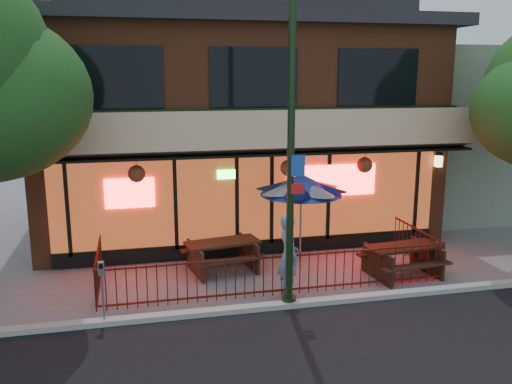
{
  "coord_description": "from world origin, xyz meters",
  "views": [
    {
      "loc": [
        -3.24,
        -11.32,
        5.07
      ],
      "look_at": [
        -0.21,
        2.0,
        2.11
      ],
      "focal_mm": 38.0,
      "sensor_mm": 36.0,
      "label": 1
    }
  ],
  "objects_px": {
    "picnic_table_left": "(223,251)",
    "parking_meter_near": "(102,282)",
    "patio_umbrella": "(301,184)",
    "pedestrian": "(289,256)",
    "picnic_table_right": "(403,256)",
    "street_light": "(291,167)"
  },
  "relations": [
    {
      "from": "patio_umbrella",
      "to": "parking_meter_near",
      "type": "height_order",
      "value": "patio_umbrella"
    },
    {
      "from": "street_light",
      "to": "patio_umbrella",
      "type": "relative_size",
      "value": 2.74
    },
    {
      "from": "picnic_table_left",
      "to": "parking_meter_near",
      "type": "xyz_separation_m",
      "value": [
        -2.91,
        -2.56,
        0.39
      ]
    },
    {
      "from": "street_light",
      "to": "parking_meter_near",
      "type": "bearing_deg",
      "value": -178.89
    },
    {
      "from": "pedestrian",
      "to": "picnic_table_left",
      "type": "bearing_deg",
      "value": 27.9
    },
    {
      "from": "pedestrian",
      "to": "street_light",
      "type": "bearing_deg",
      "value": 162.39
    },
    {
      "from": "patio_umbrella",
      "to": "pedestrian",
      "type": "height_order",
      "value": "patio_umbrella"
    },
    {
      "from": "picnic_table_left",
      "to": "parking_meter_near",
      "type": "distance_m",
      "value": 3.9
    },
    {
      "from": "street_light",
      "to": "picnic_table_right",
      "type": "bearing_deg",
      "value": 18.22
    },
    {
      "from": "street_light",
      "to": "patio_umbrella",
      "type": "distance_m",
      "value": 3.18
    },
    {
      "from": "picnic_table_left",
      "to": "picnic_table_right",
      "type": "distance_m",
      "value": 4.65
    },
    {
      "from": "picnic_table_right",
      "to": "pedestrian",
      "type": "bearing_deg",
      "value": -169.46
    },
    {
      "from": "picnic_table_right",
      "to": "pedestrian",
      "type": "xyz_separation_m",
      "value": [
        -3.23,
        -0.6,
        0.45
      ]
    },
    {
      "from": "picnic_table_left",
      "to": "pedestrian",
      "type": "xyz_separation_m",
      "value": [
        1.22,
        -1.98,
        0.45
      ]
    },
    {
      "from": "parking_meter_near",
      "to": "street_light",
      "type": "bearing_deg",
      "value": 1.11
    },
    {
      "from": "pedestrian",
      "to": "parking_meter_near",
      "type": "distance_m",
      "value": 4.17
    },
    {
      "from": "street_light",
      "to": "picnic_table_left",
      "type": "height_order",
      "value": "street_light"
    },
    {
      "from": "picnic_table_right",
      "to": "picnic_table_left",
      "type": "bearing_deg",
      "value": 162.7
    },
    {
      "from": "street_light",
      "to": "parking_meter_near",
      "type": "relative_size",
      "value": 5.11
    },
    {
      "from": "picnic_table_right",
      "to": "patio_umbrella",
      "type": "height_order",
      "value": "patio_umbrella"
    },
    {
      "from": "picnic_table_left",
      "to": "parking_meter_near",
      "type": "height_order",
      "value": "parking_meter_near"
    },
    {
      "from": "street_light",
      "to": "pedestrian",
      "type": "height_order",
      "value": "street_light"
    }
  ]
}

